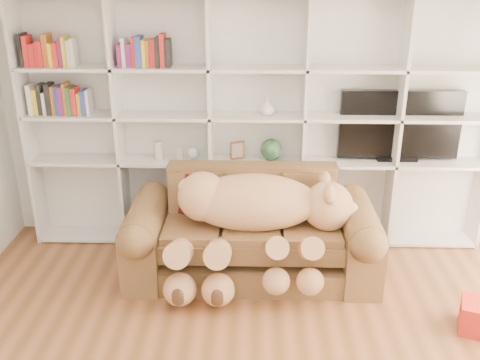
{
  "coord_description": "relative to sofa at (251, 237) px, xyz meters",
  "views": [
    {
      "loc": [
        -0.03,
        -2.6,
        2.64
      ],
      "look_at": [
        -0.14,
        1.63,
        0.92
      ],
      "focal_mm": 40.0,
      "sensor_mm": 36.0,
      "label": 1
    }
  ],
  "objects": [
    {
      "name": "figurine_short",
      "position": [
        -0.71,
        0.63,
        0.57
      ],
      "size": [
        0.08,
        0.08,
        0.12
      ],
      "primitive_type": "cylinder",
      "rotation": [
        0.0,
        0.0,
        -0.24
      ],
      "color": "beige",
      "rests_on": "bookshelf"
    },
    {
      "name": "green_vase",
      "position": [
        0.18,
        0.63,
        0.62
      ],
      "size": [
        0.21,
        0.21,
        0.21
      ],
      "primitive_type": "sphere",
      "color": "#295130",
      "rests_on": "bookshelf"
    },
    {
      "name": "wall_back",
      "position": [
        0.04,
        0.82,
        1.0
      ],
      "size": [
        5.0,
        0.02,
        2.7
      ],
      "primitive_type": "cube",
      "color": "white",
      "rests_on": "floor"
    },
    {
      "name": "bookshelf",
      "position": [
        -0.2,
        0.69,
        0.96
      ],
      "size": [
        4.43,
        0.35,
        2.4
      ],
      "color": "silver",
      "rests_on": "floor"
    },
    {
      "name": "snow_globe",
      "position": [
        -0.58,
        0.63,
        0.57
      ],
      "size": [
        0.11,
        0.11,
        0.11
      ],
      "primitive_type": "sphere",
      "color": "white",
      "rests_on": "bookshelf"
    },
    {
      "name": "figurine_tall",
      "position": [
        -0.92,
        0.63,
        0.6
      ],
      "size": [
        0.12,
        0.12,
        0.18
      ],
      "primitive_type": "cylinder",
      "rotation": [
        0.0,
        0.0,
        0.42
      ],
      "color": "beige",
      "rests_on": "bookshelf"
    },
    {
      "name": "shelf_vase",
      "position": [
        0.13,
        0.63,
        1.05
      ],
      "size": [
        0.16,
        0.16,
        0.16
      ],
      "primitive_type": "imported",
      "rotation": [
        0.0,
        0.0,
        0.03
      ],
      "color": "silver",
      "rests_on": "bookshelf"
    },
    {
      "name": "sofa",
      "position": [
        0.0,
        0.0,
        0.0
      ],
      "size": [
        2.2,
        0.95,
        0.93
      ],
      "color": "brown",
      "rests_on": "floor"
    },
    {
      "name": "throw_pillow",
      "position": [
        -0.51,
        0.15,
        0.32
      ],
      "size": [
        0.46,
        0.38,
        0.43
      ],
      "primitive_type": "cube",
      "rotation": [
        -0.24,
        0.0,
        -0.45
      ],
      "color": "#5B100F",
      "rests_on": "sofa"
    },
    {
      "name": "tv",
      "position": [
        1.4,
        0.68,
        0.85
      ],
      "size": [
        1.15,
        0.18,
        0.68
      ],
      "color": "black",
      "rests_on": "bookshelf"
    },
    {
      "name": "teddy_bear",
      "position": [
        0.02,
        -0.19,
        0.3
      ],
      "size": [
        1.66,
        0.91,
        0.96
      ],
      "rotation": [
        0.0,
        0.0,
        -0.09
      ],
      "color": "tan",
      "rests_on": "sofa"
    },
    {
      "name": "picture_frame",
      "position": [
        -0.15,
        0.63,
        0.61
      ],
      "size": [
        0.14,
        0.06,
        0.17
      ],
      "primitive_type": "cube",
      "rotation": [
        0.0,
        0.0,
        0.29
      ],
      "color": "#54331C",
      "rests_on": "bookshelf"
    }
  ]
}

